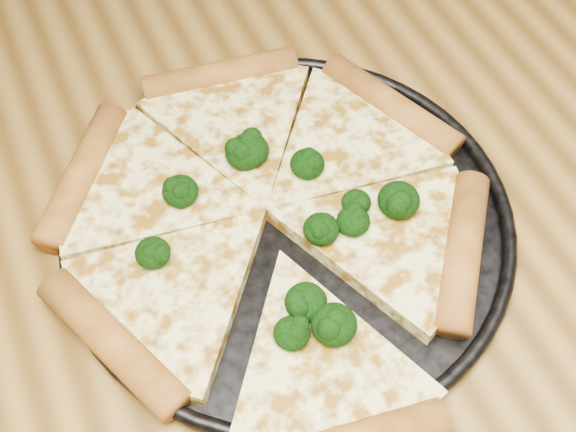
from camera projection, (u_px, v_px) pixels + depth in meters
name	position (u px, v px, depth m)	size (l,w,h in m)	color
dining_table	(256.00, 339.00, 0.65)	(1.20, 0.90, 0.75)	olive
pizza_pan	(288.00, 222.00, 0.60)	(0.36, 0.36, 0.02)	black
pizza	(268.00, 218.00, 0.59)	(0.36, 0.39, 0.03)	#FFF99C
broccoli_florets	(293.00, 222.00, 0.58)	(0.22, 0.20, 0.02)	black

